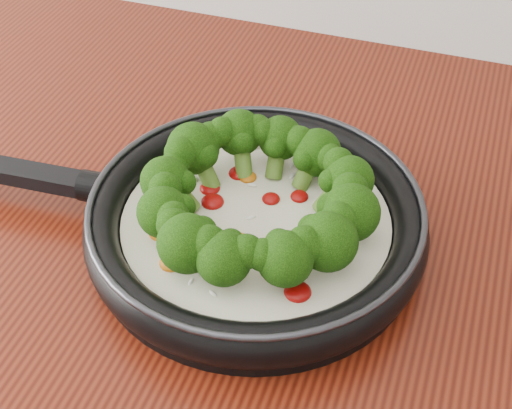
% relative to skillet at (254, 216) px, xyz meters
% --- Properties ---
extents(skillet, '(0.50, 0.34, 0.09)m').
position_rel_skillet_xyz_m(skillet, '(0.00, 0.00, 0.00)').
color(skillet, black).
rests_on(skillet, counter).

